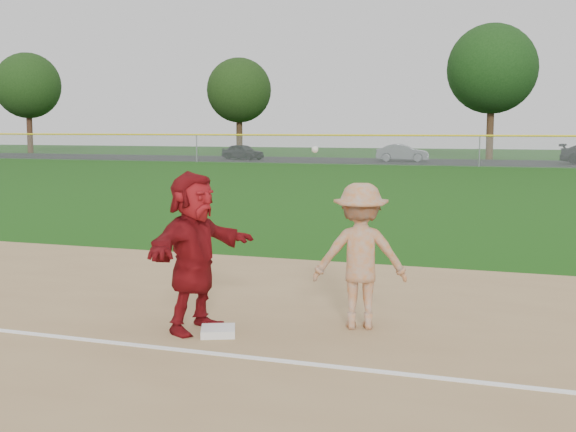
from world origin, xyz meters
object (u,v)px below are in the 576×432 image
(base_runner, at_px, (194,251))
(car_left, at_px, (243,152))
(first_base, at_px, (218,331))
(car_mid, at_px, (402,153))

(base_runner, xyz_separation_m, car_left, (-17.66, 44.89, -0.39))
(first_base, height_order, base_runner, base_runner)
(base_runner, bearing_deg, car_mid, 21.40)
(base_runner, bearing_deg, first_base, -91.64)
(car_left, bearing_deg, base_runner, -138.76)
(first_base, relative_size, base_runner, 0.21)
(first_base, height_order, car_left, car_left)
(base_runner, relative_size, car_mid, 0.51)
(car_mid, bearing_deg, first_base, 177.71)
(car_left, bearing_deg, car_mid, -66.34)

